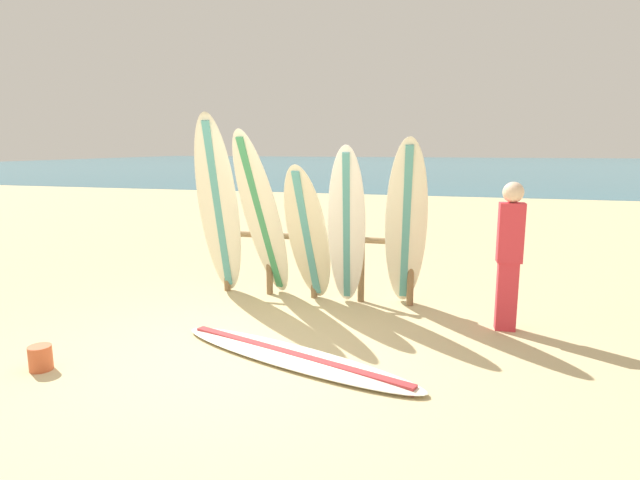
{
  "coord_description": "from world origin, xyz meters",
  "views": [
    {
      "loc": [
        2.14,
        -4.52,
        2.09
      ],
      "look_at": [
        0.15,
        2.5,
        0.77
      ],
      "focal_mm": 29.14,
      "sensor_mm": 36.0,
      "label": 1
    }
  ],
  "objects_px": {
    "surfboard_leaning_center_left": "(308,235)",
    "surfboard_lying_on_sand": "(293,356)",
    "surfboard_leaning_center_right": "(406,226)",
    "small_boat_offshore": "(410,176)",
    "sand_bucket": "(40,358)",
    "surfboard_rack": "(314,255)",
    "surfboard_leaning_left": "(262,217)",
    "surfboard_leaning_center": "(347,229)",
    "surfboard_leaning_far_left": "(219,208)",
    "beachgoer_standing": "(510,250)"
  },
  "relations": [
    {
      "from": "surfboard_leaning_far_left",
      "to": "surfboard_rack",
      "type": "bearing_deg",
      "value": 16.77
    },
    {
      "from": "surfboard_leaning_center_right",
      "to": "sand_bucket",
      "type": "distance_m",
      "value": 4.23
    },
    {
      "from": "surfboard_rack",
      "to": "surfboard_leaning_far_left",
      "type": "relative_size",
      "value": 1.09
    },
    {
      "from": "surfboard_leaning_center_right",
      "to": "small_boat_offshore",
      "type": "distance_m",
      "value": 26.64
    },
    {
      "from": "surfboard_leaning_center_right",
      "to": "small_boat_offshore",
      "type": "relative_size",
      "value": 0.79
    },
    {
      "from": "surfboard_leaning_left",
      "to": "surfboard_leaning_center_left",
      "type": "distance_m",
      "value": 0.66
    },
    {
      "from": "surfboard_rack",
      "to": "surfboard_leaning_center_left",
      "type": "height_order",
      "value": "surfboard_leaning_center_left"
    },
    {
      "from": "surfboard_leaning_far_left",
      "to": "small_boat_offshore",
      "type": "distance_m",
      "value": 26.59
    },
    {
      "from": "surfboard_rack",
      "to": "beachgoer_standing",
      "type": "bearing_deg",
      "value": -14.38
    },
    {
      "from": "surfboard_leaning_center_right",
      "to": "sand_bucket",
      "type": "bearing_deg",
      "value": -138.81
    },
    {
      "from": "beachgoer_standing",
      "to": "sand_bucket",
      "type": "bearing_deg",
      "value": -151.29
    },
    {
      "from": "surfboard_leaning_far_left",
      "to": "sand_bucket",
      "type": "height_order",
      "value": "surfboard_leaning_far_left"
    },
    {
      "from": "surfboard_leaning_center",
      "to": "surfboard_lying_on_sand",
      "type": "distance_m",
      "value": 1.99
    },
    {
      "from": "surfboard_lying_on_sand",
      "to": "sand_bucket",
      "type": "height_order",
      "value": "sand_bucket"
    },
    {
      "from": "surfboard_leaning_center",
      "to": "surfboard_leaning_far_left",
      "type": "bearing_deg",
      "value": 178.46
    },
    {
      "from": "surfboard_leaning_center_left",
      "to": "small_boat_offshore",
      "type": "relative_size",
      "value": 0.67
    },
    {
      "from": "surfboard_rack",
      "to": "surfboard_leaning_center",
      "type": "height_order",
      "value": "surfboard_leaning_center"
    },
    {
      "from": "surfboard_leaning_left",
      "to": "surfboard_leaning_center",
      "type": "height_order",
      "value": "surfboard_leaning_left"
    },
    {
      "from": "small_boat_offshore",
      "to": "sand_bucket",
      "type": "distance_m",
      "value": 29.19
    },
    {
      "from": "surfboard_leaning_left",
      "to": "surfboard_leaning_center_right",
      "type": "xyz_separation_m",
      "value": [
        1.89,
        0.08,
        -0.05
      ]
    },
    {
      "from": "surfboard_leaning_center_left",
      "to": "surfboard_leaning_left",
      "type": "bearing_deg",
      "value": -178.34
    },
    {
      "from": "beachgoer_standing",
      "to": "sand_bucket",
      "type": "height_order",
      "value": "beachgoer_standing"
    },
    {
      "from": "surfboard_leaning_center",
      "to": "surfboard_leaning_center_left",
      "type": "bearing_deg",
      "value": 171.44
    },
    {
      "from": "surfboard_leaning_left",
      "to": "surfboard_lying_on_sand",
      "type": "distance_m",
      "value": 2.33
    },
    {
      "from": "surfboard_rack",
      "to": "surfboard_leaning_center",
      "type": "xyz_separation_m",
      "value": [
        0.55,
        -0.42,
        0.45
      ]
    },
    {
      "from": "surfboard_leaning_center_left",
      "to": "surfboard_leaning_far_left",
      "type": "bearing_deg",
      "value": -178.5
    },
    {
      "from": "surfboard_leaning_left",
      "to": "small_boat_offshore",
      "type": "height_order",
      "value": "surfboard_leaning_left"
    },
    {
      "from": "surfboard_rack",
      "to": "small_boat_offshore",
      "type": "relative_size",
      "value": 0.98
    },
    {
      "from": "small_boat_offshore",
      "to": "surfboard_rack",
      "type": "bearing_deg",
      "value": -86.77
    },
    {
      "from": "surfboard_leaning_center_left",
      "to": "surfboard_leaning_center",
      "type": "xyz_separation_m",
      "value": [
        0.54,
        -0.08,
        0.12
      ]
    },
    {
      "from": "surfboard_leaning_far_left",
      "to": "surfboard_leaning_center_right",
      "type": "relative_size",
      "value": 1.14
    },
    {
      "from": "surfboard_leaning_center_left",
      "to": "surfboard_lying_on_sand",
      "type": "relative_size",
      "value": 0.66
    },
    {
      "from": "surfboard_lying_on_sand",
      "to": "surfboard_leaning_center",
      "type": "bearing_deg",
      "value": 85.02
    },
    {
      "from": "surfboard_leaning_center_left",
      "to": "beachgoer_standing",
      "type": "xyz_separation_m",
      "value": [
        2.47,
        -0.3,
        -0.01
      ]
    },
    {
      "from": "surfboard_leaning_center_right",
      "to": "surfboard_leaning_center_left",
      "type": "bearing_deg",
      "value": -177.38
    },
    {
      "from": "surfboard_lying_on_sand",
      "to": "beachgoer_standing",
      "type": "height_order",
      "value": "beachgoer_standing"
    },
    {
      "from": "surfboard_lying_on_sand",
      "to": "surfboard_leaning_far_left",
      "type": "bearing_deg",
      "value": 133.11
    },
    {
      "from": "beachgoer_standing",
      "to": "small_boat_offshore",
      "type": "xyz_separation_m",
      "value": [
        -3.96,
        26.83,
        -0.68
      ]
    },
    {
      "from": "surfboard_leaning_center_right",
      "to": "surfboard_leaning_left",
      "type": "bearing_deg",
      "value": -177.7
    },
    {
      "from": "surfboard_leaning_center_right",
      "to": "beachgoer_standing",
      "type": "xyz_separation_m",
      "value": [
        1.2,
        -0.35,
        -0.17
      ]
    },
    {
      "from": "surfboard_leaning_center_right",
      "to": "beachgoer_standing",
      "type": "height_order",
      "value": "surfboard_leaning_center_right"
    },
    {
      "from": "surfboard_rack",
      "to": "sand_bucket",
      "type": "xyz_separation_m",
      "value": [
        -1.82,
        -2.99,
        -0.49
      ]
    },
    {
      "from": "beachgoer_standing",
      "to": "small_boat_offshore",
      "type": "distance_m",
      "value": 27.13
    },
    {
      "from": "surfboard_rack",
      "to": "small_boat_offshore",
      "type": "bearing_deg",
      "value": 93.23
    },
    {
      "from": "surfboard_leaning_center_left",
      "to": "small_boat_offshore",
      "type": "distance_m",
      "value": 26.59
    },
    {
      "from": "surfboard_leaning_far_left",
      "to": "surfboard_leaning_center_right",
      "type": "height_order",
      "value": "surfboard_leaning_far_left"
    },
    {
      "from": "surfboard_rack",
      "to": "surfboard_leaning_far_left",
      "type": "distance_m",
      "value": 1.45
    },
    {
      "from": "surfboard_leaning_far_left",
      "to": "surfboard_leaning_center_left",
      "type": "distance_m",
      "value": 1.29
    },
    {
      "from": "surfboard_leaning_left",
      "to": "surfboard_leaning_center",
      "type": "bearing_deg",
      "value": -3.08
    },
    {
      "from": "surfboard_leaning_far_left",
      "to": "surfboard_leaning_center_right",
      "type": "xyz_separation_m",
      "value": [
        2.52,
        0.09,
        -0.15
      ]
    }
  ]
}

